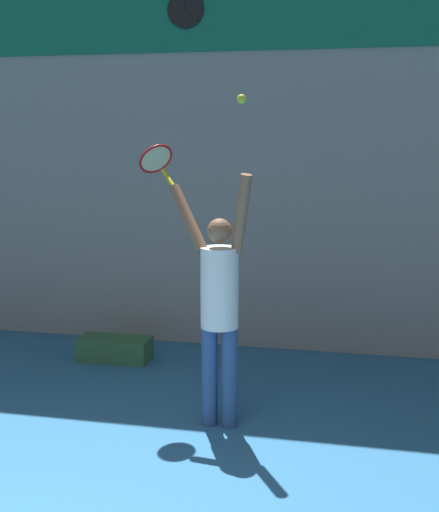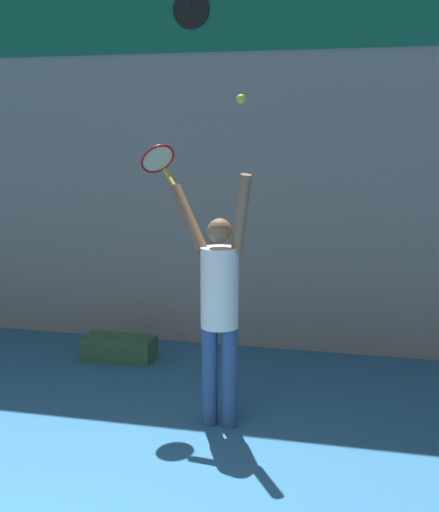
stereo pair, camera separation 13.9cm
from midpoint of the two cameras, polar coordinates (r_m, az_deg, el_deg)
The scene contains 7 objects.
back_wall at distance 7.79m, azimuth -1.67°, elevation 10.97°, with size 18.00×0.10×5.00m.
sponsor_banner at distance 7.83m, azimuth -1.82°, elevation 19.14°, with size 5.10×0.02×0.85m.
scoreboard_clock at distance 7.86m, azimuth -3.27°, elevation 19.09°, with size 0.40×0.04×0.40m.
tennis_player at distance 5.65m, azimuth -0.75°, elevation -3.65°, with size 0.78×0.45×2.05m.
tennis_racket at distance 6.07m, azimuth -5.69°, elevation 7.61°, with size 0.41×0.39×0.36m.
tennis_ball at distance 5.33m, azimuth 1.01°, elevation 12.45°, with size 0.07×0.07×0.07m.
equipment_bag at distance 7.58m, azimuth -8.91°, elevation -7.35°, with size 0.75×0.33×0.24m.
Camera 1 is at (1.87, -2.52, 2.36)m, focal length 50.00 mm.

